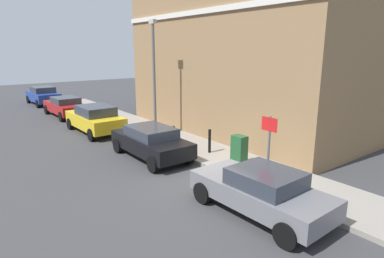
{
  "coord_description": "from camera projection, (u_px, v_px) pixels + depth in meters",
  "views": [
    {
      "loc": [
        -6.84,
        -8.03,
        4.45
      ],
      "look_at": [
        1.25,
        2.51,
        1.2
      ],
      "focal_mm": 30.38,
      "sensor_mm": 36.0,
      "label": 1
    }
  ],
  "objects": [
    {
      "name": "ground",
      "position": [
        208.0,
        181.0,
        11.28
      ],
      "size": [
        80.0,
        80.0,
        0.0
      ],
      "primitive_type": "plane",
      "color": "#38383A"
    },
    {
      "name": "sidewalk",
      "position": [
        163.0,
        135.0,
        17.06
      ],
      "size": [
        2.45,
        30.0,
        0.15
      ],
      "primitive_type": "cube",
      "color": "gray",
      "rests_on": "ground"
    },
    {
      "name": "corner_building",
      "position": [
        251.0,
        47.0,
        17.81
      ],
      "size": [
        7.53,
        13.18,
        9.22
      ],
      "color": "olive",
      "rests_on": "ground"
    },
    {
      "name": "car_grey",
      "position": [
        261.0,
        191.0,
        8.9
      ],
      "size": [
        1.93,
        4.07,
        1.32
      ],
      "rotation": [
        0.0,
        0.0,
        1.6
      ],
      "color": "slate",
      "rests_on": "ground"
    },
    {
      "name": "car_black",
      "position": [
        151.0,
        141.0,
        13.57
      ],
      "size": [
        1.83,
        4.14,
        1.35
      ],
      "rotation": [
        0.0,
        0.0,
        1.57
      ],
      "color": "black",
      "rests_on": "ground"
    },
    {
      "name": "car_yellow",
      "position": [
        95.0,
        119.0,
        17.75
      ],
      "size": [
        1.97,
        4.31,
        1.5
      ],
      "rotation": [
        0.0,
        0.0,
        1.59
      ],
      "color": "gold",
      "rests_on": "ground"
    },
    {
      "name": "car_red",
      "position": [
        65.0,
        106.0,
        22.14
      ],
      "size": [
        1.9,
        4.39,
        1.34
      ],
      "rotation": [
        0.0,
        0.0,
        1.59
      ],
      "color": "maroon",
      "rests_on": "ground"
    },
    {
      "name": "car_blue",
      "position": [
        43.0,
        95.0,
        26.99
      ],
      "size": [
        1.98,
        4.16,
        1.48
      ],
      "rotation": [
        0.0,
        0.0,
        1.6
      ],
      "color": "navy",
      "rests_on": "ground"
    },
    {
      "name": "utility_cabinet",
      "position": [
        239.0,
        151.0,
        12.36
      ],
      "size": [
        0.46,
        0.61,
        1.15
      ],
      "color": "#1E4C28",
      "rests_on": "sidewalk"
    },
    {
      "name": "bollard_near_cabinet",
      "position": [
        210.0,
        140.0,
        13.84
      ],
      "size": [
        0.14,
        0.14,
        1.04
      ],
      "color": "black",
      "rests_on": "sidewalk"
    },
    {
      "name": "bollard_far_kerb",
      "position": [
        174.0,
        136.0,
        14.42
      ],
      "size": [
        0.14,
        0.14,
        1.04
      ],
      "color": "black",
      "rests_on": "sidewalk"
    },
    {
      "name": "street_sign",
      "position": [
        269.0,
        141.0,
        10.19
      ],
      "size": [
        0.08,
        0.6,
        2.3
      ],
      "color": "#59595B",
      "rests_on": "sidewalk"
    },
    {
      "name": "lamppost",
      "position": [
        154.0,
        73.0,
        16.21
      ],
      "size": [
        0.2,
        0.44,
        5.72
      ],
      "color": "#59595B",
      "rests_on": "sidewalk"
    }
  ]
}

